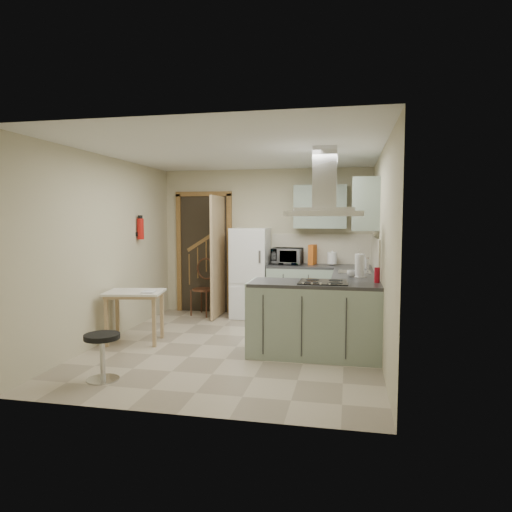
% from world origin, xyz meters
% --- Properties ---
extents(floor, '(4.20, 4.20, 0.00)m').
position_xyz_m(floor, '(0.00, 0.00, 0.00)').
color(floor, tan).
rests_on(floor, ground).
extents(ceiling, '(4.20, 4.20, 0.00)m').
position_xyz_m(ceiling, '(0.00, 0.00, 2.50)').
color(ceiling, silver).
rests_on(ceiling, back_wall).
extents(back_wall, '(3.60, 0.00, 3.60)m').
position_xyz_m(back_wall, '(0.00, 2.10, 1.25)').
color(back_wall, '#BFB694').
rests_on(back_wall, floor).
extents(left_wall, '(0.00, 4.20, 4.20)m').
position_xyz_m(left_wall, '(-1.80, 0.00, 1.25)').
color(left_wall, '#BFB694').
rests_on(left_wall, floor).
extents(right_wall, '(0.00, 4.20, 4.20)m').
position_xyz_m(right_wall, '(1.80, 0.00, 1.25)').
color(right_wall, '#BFB694').
rests_on(right_wall, floor).
extents(doorway, '(1.10, 0.12, 2.10)m').
position_xyz_m(doorway, '(-1.10, 2.07, 1.05)').
color(doorway, brown).
rests_on(doorway, floor).
extents(fridge, '(0.60, 0.60, 1.50)m').
position_xyz_m(fridge, '(-0.20, 1.80, 0.75)').
color(fridge, white).
rests_on(fridge, floor).
extents(counter_back, '(1.08, 0.60, 0.90)m').
position_xyz_m(counter_back, '(0.66, 1.80, 0.45)').
color(counter_back, '#9EB2A0').
rests_on(counter_back, floor).
extents(counter_right, '(0.60, 1.95, 0.90)m').
position_xyz_m(counter_right, '(1.50, 1.12, 0.45)').
color(counter_right, '#9EB2A0').
rests_on(counter_right, floor).
extents(splashback, '(1.68, 0.02, 0.50)m').
position_xyz_m(splashback, '(0.96, 2.09, 1.15)').
color(splashback, beige).
rests_on(splashback, counter_back).
extents(wall_cabinet_back, '(0.85, 0.35, 0.70)m').
position_xyz_m(wall_cabinet_back, '(0.95, 1.93, 1.85)').
color(wall_cabinet_back, '#9EB2A0').
rests_on(wall_cabinet_back, back_wall).
extents(wall_cabinet_right, '(0.35, 0.90, 0.70)m').
position_xyz_m(wall_cabinet_right, '(1.62, 0.85, 1.85)').
color(wall_cabinet_right, '#9EB2A0').
rests_on(wall_cabinet_right, right_wall).
extents(peninsula, '(1.55, 0.65, 0.90)m').
position_xyz_m(peninsula, '(1.02, -0.18, 0.45)').
color(peninsula, '#9EB2A0').
rests_on(peninsula, floor).
extents(hob, '(0.58, 0.50, 0.01)m').
position_xyz_m(hob, '(1.12, -0.18, 0.91)').
color(hob, black).
rests_on(hob, peninsula).
extents(extractor_hood, '(0.90, 0.55, 0.10)m').
position_xyz_m(extractor_hood, '(1.12, -0.18, 1.72)').
color(extractor_hood, silver).
rests_on(extractor_hood, ceiling).
extents(sink, '(0.45, 0.40, 0.01)m').
position_xyz_m(sink, '(1.50, 0.95, 0.91)').
color(sink, silver).
rests_on(sink, counter_right).
extents(fire_extinguisher, '(0.10, 0.10, 0.32)m').
position_xyz_m(fire_extinguisher, '(-1.74, 0.90, 1.50)').
color(fire_extinguisher, '#B2140F').
rests_on(fire_extinguisher, left_wall).
extents(drop_leaf_table, '(0.83, 0.68, 0.70)m').
position_xyz_m(drop_leaf_table, '(-1.38, -0.07, 0.35)').
color(drop_leaf_table, '#D5B983').
rests_on(drop_leaf_table, floor).
extents(bentwood_chair, '(0.49, 0.49, 0.88)m').
position_xyz_m(bentwood_chair, '(-1.02, 1.78, 0.44)').
color(bentwood_chair, '#4F221A').
rests_on(bentwood_chair, floor).
extents(stool, '(0.37, 0.37, 0.49)m').
position_xyz_m(stool, '(-1.06, -1.46, 0.24)').
color(stool, black).
rests_on(stool, floor).
extents(microwave, '(0.52, 0.37, 0.27)m').
position_xyz_m(microwave, '(0.41, 1.86, 1.04)').
color(microwave, black).
rests_on(microwave, counter_back).
extents(kettle, '(0.21, 0.21, 0.23)m').
position_xyz_m(kettle, '(1.15, 1.88, 1.02)').
color(kettle, white).
rests_on(kettle, counter_back).
extents(cereal_box, '(0.13, 0.23, 0.33)m').
position_xyz_m(cereal_box, '(0.83, 1.90, 1.06)').
color(cereal_box, '#CA5A17').
rests_on(cereal_box, counter_back).
extents(soap_bottle, '(0.09, 0.09, 0.19)m').
position_xyz_m(soap_bottle, '(1.66, 1.46, 1.00)').
color(soap_bottle, silver).
rests_on(soap_bottle, counter_right).
extents(paper_towel, '(0.14, 0.14, 0.31)m').
position_xyz_m(paper_towel, '(1.56, 0.37, 1.06)').
color(paper_towel, silver).
rests_on(paper_towel, counter_right).
extents(cup, '(0.12, 0.12, 0.09)m').
position_xyz_m(cup, '(1.45, 0.40, 0.94)').
color(cup, silver).
rests_on(cup, counter_right).
extents(red_bottle, '(0.08, 0.08, 0.18)m').
position_xyz_m(red_bottle, '(1.75, -0.07, 0.99)').
color(red_bottle, '#B70F21').
rests_on(red_bottle, peninsula).
extents(book, '(0.20, 0.24, 0.10)m').
position_xyz_m(book, '(-1.23, -0.13, 0.74)').
color(book, maroon).
rests_on(book, drop_leaf_table).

